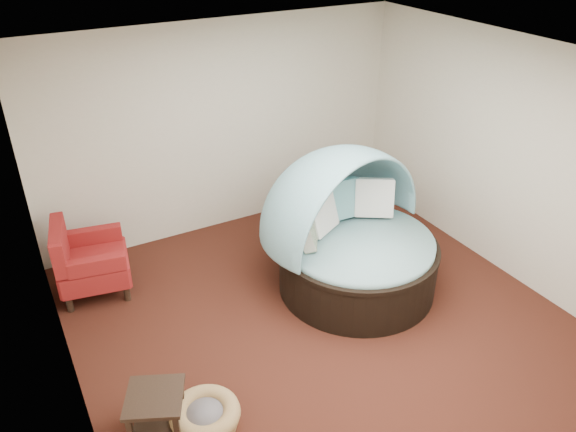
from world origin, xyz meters
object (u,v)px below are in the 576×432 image
red_armchair (87,261)px  pet_basket (205,415)px  canopy_daybed (352,227)px  side_table (156,409)px

red_armchair → pet_basket: bearing=-69.6°
canopy_daybed → red_armchair: 3.06m
pet_basket → side_table: (-0.38, 0.11, 0.18)m
canopy_daybed → red_armchair: (-2.73, 1.33, -0.36)m
pet_basket → red_armchair: 2.52m
canopy_daybed → red_armchair: canopy_daybed is taller
canopy_daybed → side_table: canopy_daybed is taller
pet_basket → red_armchair: (-0.44, 2.46, 0.31)m
red_armchair → side_table: (0.06, -2.35, -0.13)m
canopy_daybed → side_table: size_ratio=3.59×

